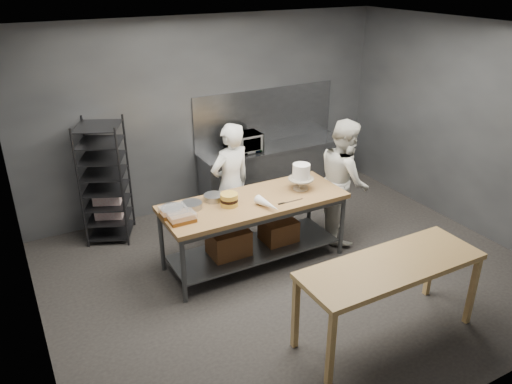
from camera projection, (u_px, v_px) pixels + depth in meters
ground at (292, 273)px, 6.50m from camera, size 6.00×6.00×0.00m
back_wall at (210, 114)px, 7.86m from camera, size 6.00×0.04×3.00m
work_table at (253, 224)px, 6.51m from camera, size 2.40×0.90×0.92m
near_counter at (391, 270)px, 5.09m from camera, size 2.00×0.70×0.90m
back_counter at (274, 171)px, 8.48m from camera, size 2.60×0.60×0.90m
splashback_panel at (266, 115)px, 8.34m from camera, size 2.60×0.02×0.90m
speed_rack at (105, 182)px, 7.03m from camera, size 0.81×0.84×1.75m
chef_behind at (231, 185)px, 6.90m from camera, size 0.72×0.54×1.76m
chef_right at (344, 180)px, 7.05m from camera, size 0.96×1.05×1.76m
microwave at (244, 143)px, 7.98m from camera, size 0.54×0.37×0.30m
frosted_cake_stand at (301, 174)px, 6.57m from camera, size 0.34×0.34×0.35m
layer_cake at (229, 200)px, 6.18m from camera, size 0.22×0.22×0.16m
cake_pans at (192, 204)px, 6.16m from camera, size 0.84×0.34×0.07m
piping_bag at (268, 204)px, 6.11m from camera, size 0.19×0.40×0.12m
offset_spatula at (287, 202)px, 6.29m from camera, size 0.36×0.02×0.02m
pastry_clamshells at (177, 214)px, 5.87m from camera, size 0.34×0.42×0.11m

